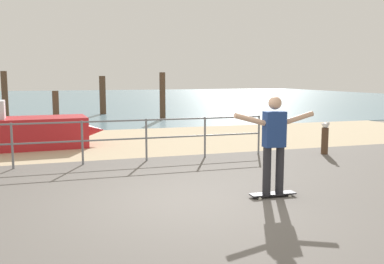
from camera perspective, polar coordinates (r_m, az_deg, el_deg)
The scene contains 13 objects.
ground_plane at distance 6.21m, azimuth 1.80°, elevation -12.00°, with size 24.00×10.00×0.04m, color #605B56.
beach_strip at distance 13.81m, azimuth -9.36°, elevation -1.28°, with size 24.00×6.00×0.04m, color tan.
sea_surface at distance 41.61m, azimuth -15.05°, elevation 4.31°, with size 72.00×50.00×0.04m, color slate.
railing_fence at distance 10.25m, azimuth -22.89°, elevation -0.85°, with size 12.13×0.05×1.05m.
sailboat at distance 13.10m, azimuth -22.85°, elevation 0.08°, with size 5.00×1.65×5.57m.
skateboard at distance 7.51m, azimuth 10.71°, elevation -8.12°, with size 0.81×0.23×0.08m.
skateboarder at distance 7.32m, azimuth 10.89°, elevation -0.93°, with size 1.45×0.22×1.65m.
bollard_short at distance 11.85m, azimuth 17.28°, elevation -1.18°, with size 0.18×0.18×0.72m, color #513826.
seagull at distance 11.78m, azimuth 17.39°, elevation 0.91°, with size 0.22×0.48×0.18m.
groyne_post_0 at distance 24.03m, azimuth -23.69°, elevation 4.66°, with size 0.31×0.31×2.34m, color #513826.
groyne_post_1 at distance 19.25m, azimuth -17.69°, elevation 3.08°, with size 0.27×0.27×1.46m, color #513826.
groyne_post_2 at distance 23.98m, azimuth -11.83°, elevation 4.82°, with size 0.34×0.34×2.10m, color #513826.
groyne_post_3 at distance 20.79m, azimuth -3.95°, elevation 4.82°, with size 0.28×0.28×2.27m, color #513826.
Camera 1 is at (-1.96, -6.51, 2.06)m, focal length 40.01 mm.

